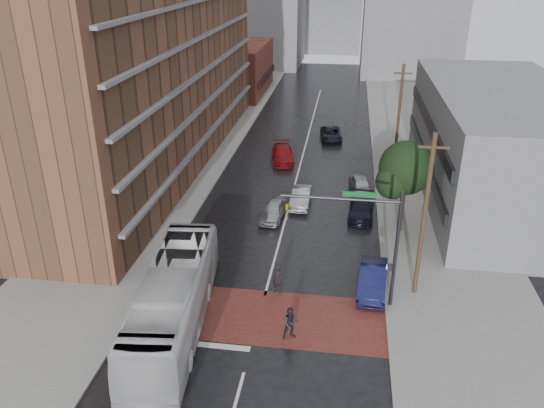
% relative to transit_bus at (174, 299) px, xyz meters
% --- Properties ---
extents(ground, '(160.00, 160.00, 0.00)m').
position_rel_transit_bus_xyz_m(ground, '(4.34, 1.00, -1.76)').
color(ground, black).
rests_on(ground, ground).
extents(crosswalk, '(14.00, 5.00, 0.02)m').
position_rel_transit_bus_xyz_m(crosswalk, '(4.34, 1.50, -1.75)').
color(crosswalk, brown).
rests_on(crosswalk, ground).
extents(sidewalk_west, '(9.00, 90.00, 0.15)m').
position_rel_transit_bus_xyz_m(sidewalk_west, '(-7.16, 26.00, -1.69)').
color(sidewalk_west, gray).
rests_on(sidewalk_west, ground).
extents(sidewalk_east, '(9.00, 90.00, 0.15)m').
position_rel_transit_bus_xyz_m(sidewalk_east, '(15.84, 26.00, -1.69)').
color(sidewalk_east, gray).
rests_on(sidewalk_east, ground).
extents(apartment_block, '(10.00, 44.00, 28.00)m').
position_rel_transit_bus_xyz_m(apartment_block, '(-9.66, 25.00, 12.24)').
color(apartment_block, brown).
rests_on(apartment_block, ground).
extents(storefront_west, '(8.00, 16.00, 7.00)m').
position_rel_transit_bus_xyz_m(storefront_west, '(-7.66, 55.00, 1.74)').
color(storefront_west, brown).
rests_on(storefront_west, ground).
extents(building_east, '(11.00, 26.00, 9.00)m').
position_rel_transit_bus_xyz_m(building_east, '(20.84, 21.00, 2.74)').
color(building_east, gray).
rests_on(building_east, ground).
extents(street_tree, '(4.20, 4.10, 6.90)m').
position_rel_transit_bus_xyz_m(street_tree, '(12.86, 13.03, 2.97)').
color(street_tree, '#332319').
rests_on(street_tree, ground).
extents(signal_mast, '(6.50, 0.30, 7.20)m').
position_rel_transit_bus_xyz_m(signal_mast, '(10.19, 3.50, 2.97)').
color(signal_mast, '#2D2D33').
rests_on(signal_mast, ground).
extents(utility_pole_near, '(1.60, 0.26, 10.00)m').
position_rel_transit_bus_xyz_m(utility_pole_near, '(13.14, 5.00, 3.38)').
color(utility_pole_near, '#473321').
rests_on(utility_pole_near, ground).
extents(utility_pole_far, '(1.60, 0.26, 10.00)m').
position_rel_transit_bus_xyz_m(utility_pole_far, '(13.14, 25.00, 3.38)').
color(utility_pole_far, '#473321').
rests_on(utility_pole_far, ground).
extents(transit_bus, '(4.21, 12.89, 3.53)m').
position_rel_transit_bus_xyz_m(transit_bus, '(0.00, 0.00, 0.00)').
color(transit_bus, silver).
rests_on(transit_bus, ground).
extents(pedestrian_a, '(0.76, 0.57, 1.87)m').
position_rel_transit_bus_xyz_m(pedestrian_a, '(5.05, 4.00, -0.83)').
color(pedestrian_a, black).
rests_on(pedestrian_a, ground).
extents(pedestrian_b, '(1.10, 0.99, 1.86)m').
position_rel_transit_bus_xyz_m(pedestrian_b, '(6.29, -0.08, -0.83)').
color(pedestrian_b, black).
rests_on(pedestrian_b, ground).
extents(car_travel_a, '(1.98, 4.18, 1.38)m').
position_rel_transit_bus_xyz_m(car_travel_a, '(3.36, 13.85, -1.07)').
color(car_travel_a, '#AFB0B7').
rests_on(car_travel_a, ground).
extents(car_travel_b, '(1.53, 4.21, 1.38)m').
position_rel_transit_bus_xyz_m(car_travel_b, '(5.27, 16.54, -1.07)').
color(car_travel_b, '#B7BAC0').
rests_on(car_travel_b, ground).
extents(car_travel_c, '(2.92, 5.38, 1.48)m').
position_rel_transit_bus_xyz_m(car_travel_c, '(2.51, 26.54, -1.02)').
color(car_travel_c, maroon).
rests_on(car_travel_c, ground).
extents(suv_travel, '(2.71, 4.95, 1.31)m').
position_rel_transit_bus_xyz_m(suv_travel, '(6.94, 34.12, -1.11)').
color(suv_travel, black).
rests_on(suv_travel, ground).
extents(car_parked_near, '(1.97, 4.72, 1.52)m').
position_rel_transit_bus_xyz_m(car_parked_near, '(10.64, 5.00, -1.00)').
color(car_parked_near, '#141746').
rests_on(car_parked_near, ground).
extents(car_parked_mid, '(2.16, 4.76, 1.35)m').
position_rel_transit_bus_xyz_m(car_parked_mid, '(10.08, 15.20, -1.09)').
color(car_parked_mid, black).
rests_on(car_parked_mid, ground).
extents(car_parked_far, '(2.35, 4.34, 1.40)m').
position_rel_transit_bus_xyz_m(car_parked_far, '(10.08, 19.67, -1.06)').
color(car_parked_far, '#A2A5A9').
rests_on(car_parked_far, ground).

